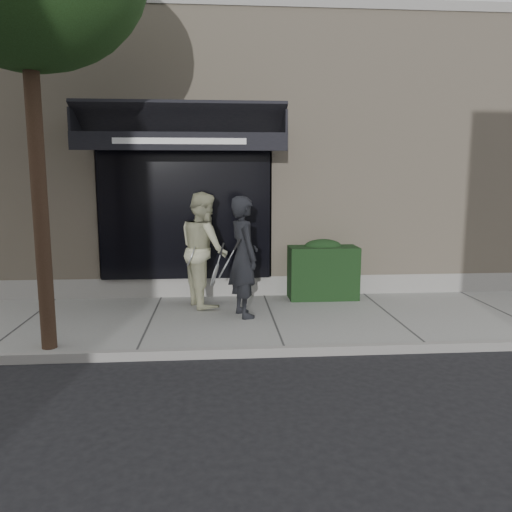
{
  "coord_description": "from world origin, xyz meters",
  "views": [
    {
      "loc": [
        -0.89,
        -8.02,
        2.42
      ],
      "look_at": [
        -0.23,
        0.6,
        1.05
      ],
      "focal_mm": 35.0,
      "sensor_mm": 36.0,
      "label": 1
    }
  ],
  "objects": [
    {
      "name": "pedestrian_front",
      "position": [
        -0.47,
        0.09,
        1.12
      ],
      "size": [
        0.92,
        1.01,
        2.0
      ],
      "color": "black",
      "rests_on": "sidewalk"
    },
    {
      "name": "building_facade",
      "position": [
        -0.01,
        4.96,
        2.74
      ],
      "size": [
        14.3,
        8.04,
        5.64
      ],
      "color": "#BFAC91",
      "rests_on": "ground"
    },
    {
      "name": "sidewalk",
      "position": [
        0.0,
        0.0,
        0.06
      ],
      "size": [
        20.0,
        3.0,
        0.12
      ],
      "primitive_type": "cube",
      "color": "gray",
      "rests_on": "ground"
    },
    {
      "name": "ground",
      "position": [
        0.0,
        0.0,
        0.0
      ],
      "size": [
        80.0,
        80.0,
        0.0
      ],
      "primitive_type": "plane",
      "color": "black",
      "rests_on": "ground"
    },
    {
      "name": "pedestrian_back",
      "position": [
        -1.14,
        0.85,
        1.15
      ],
      "size": [
        1.07,
        1.2,
        2.05
      ],
      "color": "#B8B893",
      "rests_on": "sidewalk"
    },
    {
      "name": "hedge",
      "position": [
        1.1,
        1.25,
        0.66
      ],
      "size": [
        1.3,
        0.7,
        1.14
      ],
      "color": "black",
      "rests_on": "sidewalk"
    },
    {
      "name": "curb",
      "position": [
        0.0,
        -1.55,
        0.07
      ],
      "size": [
        20.0,
        0.1,
        0.14
      ],
      "primitive_type": "cube",
      "color": "gray",
      "rests_on": "ground"
    }
  ]
}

